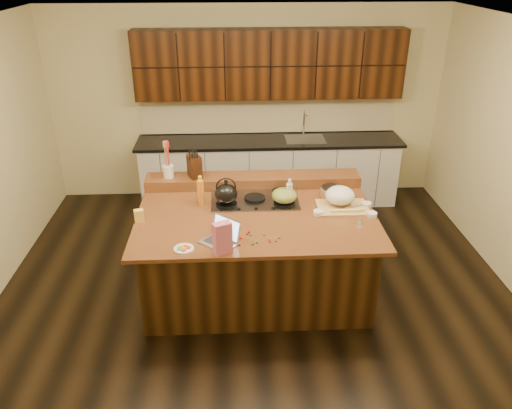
{
  "coord_description": "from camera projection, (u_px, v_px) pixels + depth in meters",
  "views": [
    {
      "loc": [
        -0.23,
        -4.44,
        3.27
      ],
      "look_at": [
        0.0,
        0.05,
        1.0
      ],
      "focal_mm": 35.0,
      "sensor_mm": 36.0,
      "label": 1
    }
  ],
  "objects": [
    {
      "name": "gumdrop_10",
      "position": [
        249.0,
        232.0,
        4.68
      ],
      "size": [
        0.02,
        0.02,
        0.02
      ],
      "primitive_type": "ellipsoid",
      "color": "red",
      "rests_on": "island"
    },
    {
      "name": "ramekin_a",
      "position": [
        372.0,
        215.0,
        4.97
      ],
      "size": [
        0.13,
        0.13,
        0.04
      ],
      "primitive_type": "cylinder",
      "rotation": [
        0.0,
        0.0,
        -0.31
      ],
      "color": "white",
      "rests_on": "island"
    },
    {
      "name": "green_bowl",
      "position": [
        284.0,
        195.0,
        5.14
      ],
      "size": [
        0.34,
        0.34,
        0.15
      ],
      "primitive_type": "ellipsoid",
      "rotation": [
        0.0,
        0.0,
        -0.35
      ],
      "color": "olive",
      "rests_on": "cooktop"
    },
    {
      "name": "gumdrop_8",
      "position": [
        247.0,
        234.0,
        4.65
      ],
      "size": [
        0.02,
        0.02,
        0.02
      ],
      "primitive_type": "ellipsoid",
      "color": "red",
      "rests_on": "island"
    },
    {
      "name": "gumdrop_12",
      "position": [
        241.0,
        238.0,
        4.58
      ],
      "size": [
        0.02,
        0.02,
        0.02
      ],
      "primitive_type": "ellipsoid",
      "color": "red",
      "rests_on": "island"
    },
    {
      "name": "back_ledge",
      "position": [
        253.0,
        180.0,
        5.63
      ],
      "size": [
        2.4,
        0.3,
        0.12
      ],
      "primitive_type": "cube",
      "color": "black",
      "rests_on": "island"
    },
    {
      "name": "package_box",
      "position": [
        139.0,
        216.0,
        4.86
      ],
      "size": [
        0.11,
        0.09,
        0.13
      ],
      "primitive_type": "cube",
      "rotation": [
        0.0,
        0.0,
        0.3
      ],
      "color": "#F3BF56",
      "rests_on": "island"
    },
    {
      "name": "cooktop",
      "position": [
        255.0,
        199.0,
        5.29
      ],
      "size": [
        0.92,
        0.52,
        0.05
      ],
      "color": "gray",
      "rests_on": "island"
    },
    {
      "name": "gumdrop_3",
      "position": [
        270.0,
        240.0,
        4.56
      ],
      "size": [
        0.02,
        0.02,
        0.02
      ],
      "primitive_type": "ellipsoid",
      "color": "#198C26",
      "rests_on": "island"
    },
    {
      "name": "vinegar_bottle",
      "position": [
        289.0,
        195.0,
        5.14
      ],
      "size": [
        0.08,
        0.08,
        0.25
      ],
      "primitive_type": "cylinder",
      "rotation": [
        0.0,
        0.0,
        0.29
      ],
      "color": "silver",
      "rests_on": "island"
    },
    {
      "name": "wooden_tray",
      "position": [
        341.0,
        198.0,
        5.14
      ],
      "size": [
        0.52,
        0.42,
        0.21
      ],
      "rotation": [
        0.0,
        0.0,
        -0.02
      ],
      "color": "tan",
      "rests_on": "island"
    },
    {
      "name": "utensil_crock",
      "position": [
        168.0,
        171.0,
        5.52
      ],
      "size": [
        0.15,
        0.15,
        0.14
      ],
      "primitive_type": "cylinder",
      "rotation": [
        0.0,
        0.0,
        0.33
      ],
      "color": "white",
      "rests_on": "back_ledge"
    },
    {
      "name": "gumdrop_9",
      "position": [
        230.0,
        245.0,
        4.48
      ],
      "size": [
        0.02,
        0.02,
        0.02
      ],
      "primitive_type": "ellipsoid",
      "color": "#198C26",
      "rests_on": "island"
    },
    {
      "name": "ramekin_c",
      "position": [
        318.0,
        213.0,
        5.0
      ],
      "size": [
        0.12,
        0.12,
        0.04
      ],
      "primitive_type": "cylinder",
      "rotation": [
        0.0,
        0.0,
        -0.27
      ],
      "color": "white",
      "rests_on": "island"
    },
    {
      "name": "back_counter",
      "position": [
        269.0,
        136.0,
        7.0
      ],
      "size": [
        3.7,
        0.66,
        2.4
      ],
      "color": "silver",
      "rests_on": "ground"
    },
    {
      "name": "gumdrop_6",
      "position": [
        276.0,
        241.0,
        4.54
      ],
      "size": [
        0.02,
        0.02,
        0.02
      ],
      "primitive_type": "ellipsoid",
      "color": "red",
      "rests_on": "island"
    },
    {
      "name": "gumdrop_11",
      "position": [
        250.0,
        235.0,
        4.63
      ],
      "size": [
        0.02,
        0.02,
        0.02
      ],
      "primitive_type": "ellipsoid",
      "color": "#198C26",
      "rests_on": "island"
    },
    {
      "name": "gumdrop_13",
      "position": [
        264.0,
        235.0,
        4.63
      ],
      "size": [
        0.02,
        0.02,
        0.02
      ],
      "primitive_type": "ellipsoid",
      "color": "#198C26",
      "rests_on": "island"
    },
    {
      "name": "gumdrop_0",
      "position": [
        269.0,
        240.0,
        4.56
      ],
      "size": [
        0.02,
        0.02,
        0.02
      ],
      "primitive_type": "ellipsoid",
      "color": "red",
      "rests_on": "island"
    },
    {
      "name": "laptop",
      "position": [
        222.0,
        236.0,
        4.52
      ],
      "size": [
        0.4,
        0.4,
        0.22
      ],
      "rotation": [
        0.0,
        0.0,
        -0.73
      ],
      "color": "#B7B7BC",
      "rests_on": "island"
    },
    {
      "name": "gumdrop_4",
      "position": [
        240.0,
        245.0,
        4.48
      ],
      "size": [
        0.02,
        0.02,
        0.02
      ],
      "primitive_type": "ellipsoid",
      "color": "red",
      "rests_on": "island"
    },
    {
      "name": "candy_plate",
      "position": [
        184.0,
        249.0,
        4.42
      ],
      "size": [
        0.21,
        0.21,
        0.01
      ],
      "primitive_type": "cylinder",
      "rotation": [
        0.0,
        0.0,
        0.18
      ],
      "color": "white",
      "rests_on": "island"
    },
    {
      "name": "pink_bag",
      "position": [
        222.0,
        238.0,
        4.31
      ],
      "size": [
        0.18,
        0.14,
        0.3
      ],
      "primitive_type": "cube",
      "rotation": [
        0.0,
        0.0,
        0.43
      ],
      "color": "#D26281",
      "rests_on": "island"
    },
    {
      "name": "island",
      "position": [
        256.0,
        252.0,
        5.23
      ],
      "size": [
        2.4,
        1.6,
        0.92
      ],
      "color": "black",
      "rests_on": "ground"
    },
    {
      "name": "oil_bottle",
      "position": [
        201.0,
        193.0,
        5.16
      ],
      "size": [
        0.07,
        0.07,
        0.27
      ],
      "primitive_type": "cylinder",
      "rotation": [
        0.0,
        0.0,
        0.07
      ],
      "color": "orange",
      "rests_on": "island"
    },
    {
      "name": "gumdrop_1",
      "position": [
        253.0,
        244.0,
        4.49
      ],
      "size": [
        0.02,
        0.02,
        0.02
      ],
      "primitive_type": "ellipsoid",
      "color": "#198C26",
      "rests_on": "island"
    },
    {
      "name": "ramekin_b",
      "position": [
        366.0,
        205.0,
        5.16
      ],
      "size": [
        0.13,
        0.13,
        0.04
      ],
      "primitive_type": "cylinder",
      "rotation": [
        0.0,
        0.0,
        0.37
      ],
      "color": "white",
      "rests_on": "island"
    },
    {
      "name": "gumdrop_7",
      "position": [
        279.0,
        238.0,
        4.59
      ],
      "size": [
        0.02,
        0.02,
        0.02
      ],
      "primitive_type": "ellipsoid",
      "color": "#198C26",
      "rests_on": "island"
    },
    {
      "name": "strainer_bowl",
      "position": [
        331.0,
        193.0,
        5.37
      ],
      "size": [
        0.28,
        0.28,
        0.09
      ],
      "primitive_type": "cylinder",
      "rotation": [
        0.0,
        0.0,
        -0.21
      ],
      "color": "#996B3F",
      "rests_on": "island"
    },
    {
      "name": "gumdrop_2",
      "position": [
        270.0,
        242.0,
        4.53
      ],
      "size": [
        0.02,
        0.02,
        0.02
      ],
      "primitive_type": "ellipsoid",
      "color": "red",
      "rests_on": "island"
    },
    {
      "name": "kettle",
      "position": [
        226.0,
        194.0,
        5.1
      ],
      "size": [
        0.27,
        0.27,
        0.21
      ],
      "primitive_type": "ellipsoid",
      "rotation": [
        0.0,
        0.0,
        0.16
      ],
      "color": "black",
      "rests_on": "cooktop"
    },
    {
      "name": "kitchen_timer",
      "position": [
        359.0,
        221.0,
        4.82
      ],
      "size": [
        0.1,
        0.1,
        0.07
      ],
      "primitive_type": "cone",
      "rotation": [
        0.0,
        0.0,
        0.25
      ],
      "color": "silver",
      "rests_on": "island"
    },
    {
      "name": "room",
      "position": [
        256.0,
        175.0,
        4.84
      ],
      "size": [
        5.52,
        5.02,
        2.72
      ],
      "color": "black",
      "rests_on": "ground"
    },
    {
      "name": "gumdrop_5",
      "position": [
        257.0,
        242.0,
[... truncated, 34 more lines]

